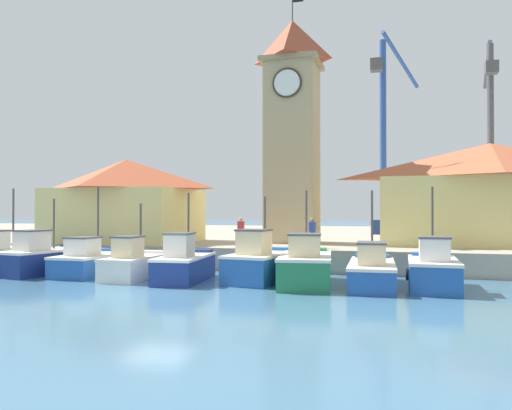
{
  "coord_description": "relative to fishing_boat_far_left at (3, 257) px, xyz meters",
  "views": [
    {
      "loc": [
        9.0,
        -17.72,
        3.17
      ],
      "look_at": [
        1.34,
        9.25,
        3.5
      ],
      "focal_mm": 35.0,
      "sensor_mm": 36.0,
      "label": 1
    }
  ],
  "objects": [
    {
      "name": "fishing_boat_far_right",
      "position": [
        20.97,
        0.12,
        -0.02
      ],
      "size": [
        2.04,
        4.14,
        4.17
      ],
      "color": "#2356A8",
      "rests_on": "ground"
    },
    {
      "name": "fishing_boat_left_outer",
      "position": [
        2.46,
        0.04,
        -0.01
      ],
      "size": [
        2.6,
        4.81,
        3.8
      ],
      "color": "navy",
      "rests_on": "ground"
    },
    {
      "name": "fishing_boat_left_inner",
      "position": [
        4.99,
        0.33,
        -0.12
      ],
      "size": [
        2.23,
        4.51,
        4.38
      ],
      "color": "#2356A8",
      "rests_on": "ground"
    },
    {
      "name": "port_crane_near",
      "position": [
        18.53,
        23.02,
        7.07
      ],
      "size": [
        4.27,
        9.73,
        17.54
      ],
      "color": "navy",
      "rests_on": "quay_wharf"
    },
    {
      "name": "ground_plane",
      "position": [
        10.58,
        -3.46,
        -0.78
      ],
      "size": [
        300.0,
        300.0,
        0.0
      ],
      "primitive_type": "plane",
      "color": "teal"
    },
    {
      "name": "fishing_boat_right_inner",
      "position": [
        15.79,
        -0.06,
        0.01
      ],
      "size": [
        2.76,
        5.11,
        4.07
      ],
      "color": "#237A4C",
      "rests_on": "ground"
    },
    {
      "name": "warehouse_left",
      "position": [
        2.72,
        7.42,
        3.12
      ],
      "size": [
        8.75,
        7.16,
        5.29
      ],
      "color": "#E5D17A",
      "rests_on": "quay_wharf"
    },
    {
      "name": "warehouse_right",
      "position": [
        24.7,
        9.77,
        3.39
      ],
      "size": [
        12.47,
        5.81,
        5.84
      ],
      "color": "#E5D17A",
      "rests_on": "quay_wharf"
    },
    {
      "name": "port_crane_far",
      "position": [
        27.25,
        25.1,
        6.65
      ],
      "size": [
        2.0,
        8.17,
        16.61
      ],
      "color": "#353539",
      "rests_on": "quay_wharf"
    },
    {
      "name": "clock_tower",
      "position": [
        13.27,
        9.42,
        7.77
      ],
      "size": [
        3.56,
        3.56,
        15.55
      ],
      "color": "tan",
      "rests_on": "quay_wharf"
    },
    {
      "name": "dock_worker_along_quay",
      "position": [
        15.26,
        4.93,
        1.25
      ],
      "size": [
        0.34,
        0.22,
        1.62
      ],
      "color": "#33333D",
      "rests_on": "quay_wharf"
    },
    {
      "name": "fishing_boat_center",
      "position": [
        10.33,
        -0.43,
        -0.03
      ],
      "size": [
        2.23,
        4.51,
        4.0
      ],
      "color": "navy",
      "rests_on": "ground"
    },
    {
      "name": "fishing_boat_right_outer",
      "position": [
        18.55,
        0.17,
        -0.13
      ],
      "size": [
        2.09,
        5.29,
        4.05
      ],
      "color": "#2356A8",
      "rests_on": "ground"
    },
    {
      "name": "fishing_boat_mid_left",
      "position": [
        7.73,
        -0.25,
        -0.1
      ],
      "size": [
        1.92,
        4.13,
        3.53
      ],
      "color": "silver",
      "rests_on": "ground"
    },
    {
      "name": "fishing_boat_mid_right",
      "position": [
        13.62,
        0.46,
        0.03
      ],
      "size": [
        2.61,
        4.53,
        3.84
      ],
      "color": "#2356A8",
      "rests_on": "ground"
    },
    {
      "name": "fishing_boat_far_left",
      "position": [
        0.0,
        0.0,
        0.0
      ],
      "size": [
        2.64,
        4.73,
        4.35
      ],
      "color": "#2356A8",
      "rests_on": "ground"
    },
    {
      "name": "quay_wharf",
      "position": [
        10.58,
        23.79,
        -0.19
      ],
      "size": [
        120.0,
        40.0,
        1.19
      ],
      "primitive_type": "cube",
      "color": "#A89E89",
      "rests_on": "ground"
    },
    {
      "name": "dock_worker_near_tower",
      "position": [
        11.26,
        5.06,
        1.25
      ],
      "size": [
        0.34,
        0.22,
        1.62
      ],
      "color": "#33333D",
      "rests_on": "quay_wharf"
    }
  ]
}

